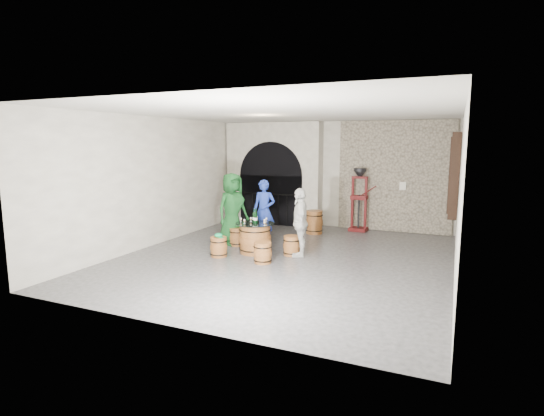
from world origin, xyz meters
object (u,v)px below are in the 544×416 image
at_px(barrel_table, 255,238).
at_px(barrel_stool_near_left, 219,247).
at_px(barrel_stool_far, 262,236).
at_px(corking_press, 359,195).
at_px(wine_bottle_left, 254,217).
at_px(barrel_stool_near_right, 263,253).
at_px(person_green, 232,209).
at_px(wine_bottle_right, 256,216).
at_px(person_blue, 264,211).
at_px(person_white, 300,222).
at_px(barrel_stool_right, 292,246).
at_px(side_barrel, 314,222).
at_px(barrel_stool_left, 237,237).
at_px(wine_bottle_center, 256,218).

distance_m(barrel_table, barrel_stool_near_left, 0.89).
height_order(barrel_stool_far, corking_press, corking_press).
bearing_deg(wine_bottle_left, barrel_table, -47.92).
height_order(barrel_stool_near_right, person_green, person_green).
xyz_separation_m(barrel_stool_far, wine_bottle_right, (0.16, -0.69, 0.62)).
relative_size(person_blue, wine_bottle_left, 5.00).
distance_m(person_blue, person_white, 1.64).
xyz_separation_m(barrel_stool_near_right, person_white, (0.53, 0.87, 0.56)).
xyz_separation_m(barrel_stool_near_right, barrel_stool_near_left, (-1.14, 0.08, 0.00)).
bearing_deg(person_white, person_blue, -145.96).
relative_size(barrel_stool_right, wine_bottle_right, 1.39).
relative_size(barrel_stool_right, side_barrel, 0.69).
bearing_deg(wine_bottle_left, person_white, 6.52).
xyz_separation_m(person_blue, person_white, (1.33, -0.96, -0.03)).
relative_size(barrel_stool_far, side_barrel, 0.69).
xyz_separation_m(barrel_stool_left, corking_press, (2.42, 3.02, 0.85)).
relative_size(person_green, wine_bottle_center, 5.58).
bearing_deg(barrel_stool_near_right, wine_bottle_right, 123.52).
distance_m(person_green, wine_bottle_center, 1.12).
height_order(wine_bottle_left, wine_bottle_center, same).
bearing_deg(corking_press, side_barrel, -138.34).
distance_m(barrel_stool_far, person_white, 1.54).
bearing_deg(barrel_stool_far, side_barrel, 65.22).
bearing_deg(barrel_stool_right, wine_bottle_left, -174.03).
bearing_deg(barrel_stool_near_right, person_blue, 113.73).
distance_m(barrel_table, barrel_stool_left, 0.89).
bearing_deg(barrel_stool_left, barrel_stool_far, 35.73).
xyz_separation_m(wine_bottle_center, corking_press, (1.66, 3.50, 0.23)).
bearing_deg(barrel_table, barrel_stool_near_right, -53.40).
xyz_separation_m(person_green, wine_bottle_left, (0.88, -0.54, -0.07)).
relative_size(barrel_stool_near_left, person_green, 0.25).
distance_m(barrel_stool_left, barrel_stool_far, 0.65).
relative_size(barrel_table, person_white, 0.59).
relative_size(barrel_stool_near_left, person_white, 0.29).
xyz_separation_m(wine_bottle_left, corking_press, (1.72, 3.44, 0.23)).
bearing_deg(corking_press, barrel_stool_far, -122.83).
xyz_separation_m(wine_bottle_right, side_barrel, (0.65, 2.46, -0.51)).
bearing_deg(barrel_table, person_white, 9.15).
bearing_deg(person_green, barrel_stool_far, -47.73).
height_order(barrel_table, barrel_stool_near_right, barrel_table).
distance_m(barrel_stool_near_right, wine_bottle_left, 1.12).
bearing_deg(barrel_stool_near_left, barrel_stool_left, 96.37).
bearing_deg(person_green, corking_press, -20.06).
bearing_deg(wine_bottle_center, wine_bottle_right, 112.51).
bearing_deg(barrel_stool_near_left, wine_bottle_left, 49.26).
bearing_deg(wine_bottle_right, side_barrel, 75.13).
relative_size(wine_bottle_left, side_barrel, 0.50).
xyz_separation_m(barrel_stool_far, person_white, (1.27, -0.68, 0.56)).
bearing_deg(person_green, wine_bottle_right, -94.40).
xyz_separation_m(wine_bottle_right, corking_press, (1.73, 3.33, 0.23)).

